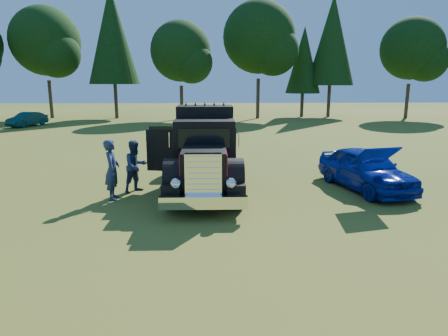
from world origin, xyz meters
TOP-DOWN VIEW (x-y plane):
  - ground at (0.00, 0.00)m, footprint 120.00×120.00m
  - treeline at (-2.30, 27.51)m, footprint 72.10×24.04m
  - diamond_t_truck at (-1.17, 1.58)m, footprint 3.36×7.16m
  - hotrod_coupe at (4.70, 1.51)m, footprint 2.77×4.72m
  - spectator_near at (-4.24, 0.53)m, footprint 0.55×0.78m
  - spectator_far at (-3.63, 1.45)m, footprint 1.13×1.13m
  - distant_teal_car at (-17.04, 22.96)m, footprint 2.49×3.94m

SIDE VIEW (x-z plane):
  - ground at x=0.00m, z-range 0.00..0.00m
  - distant_teal_car at x=-17.04m, z-range 0.00..1.23m
  - hotrod_coupe at x=4.70m, z-range -0.18..1.70m
  - spectator_far at x=-3.63m, z-range 0.00..1.85m
  - spectator_near at x=-4.24m, z-range 0.00..2.02m
  - diamond_t_truck at x=-1.17m, z-range -0.22..2.78m
  - treeline at x=-2.30m, z-range 0.74..14.58m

